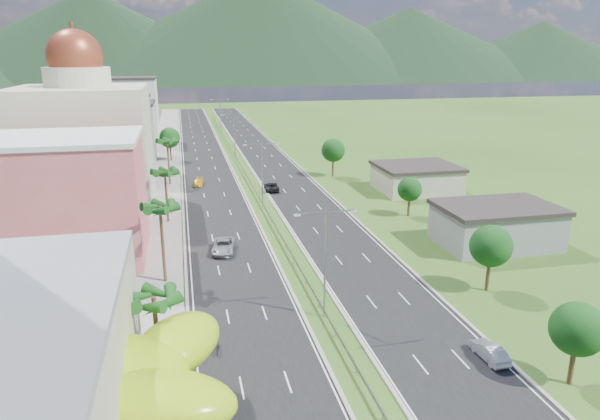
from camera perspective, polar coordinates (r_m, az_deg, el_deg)
ground at (r=45.77m, az=5.98°, el=-16.92°), size 500.00×500.00×0.00m
road_left at (r=128.68m, az=-10.02°, el=4.94°), size 11.00×260.00×0.04m
road_right at (r=130.16m, az=-3.39°, el=5.29°), size 11.00×260.00×0.04m
sidewalk_left at (r=128.64m, az=-14.26°, el=4.69°), size 7.00×260.00×0.12m
median_guardrail at (r=111.56m, az=-5.71°, el=3.67°), size 0.10×216.06×0.76m
streetlight_median_b at (r=51.23m, az=2.68°, el=-4.58°), size 6.04×0.25×11.00m
streetlight_median_c at (r=88.95m, az=-4.07°, el=4.48°), size 6.04×0.25×11.00m
streetlight_median_d at (r=132.99m, az=-7.02°, el=8.37°), size 6.04×0.25×11.00m
streetlight_median_e at (r=177.52m, az=-8.51°, el=10.31°), size 6.04×0.25×11.00m
lime_canopy at (r=38.57m, az=-22.37°, el=-16.37°), size 18.00×15.00×7.40m
pink_shophouse at (r=71.99m, az=-24.39°, el=0.78°), size 20.00×15.00×15.00m
domed_building at (r=93.40m, az=-21.98°, el=6.78°), size 20.00×20.00×28.70m
midrise_grey at (r=118.23m, az=-19.51°, el=7.18°), size 16.00×15.00×16.00m
midrise_beige at (r=140.09m, az=-18.47°, el=7.96°), size 16.00×15.00×13.00m
midrise_white at (r=162.54m, az=-17.80°, el=9.97°), size 16.00×15.00×18.00m
shed_near at (r=76.82m, az=20.16°, el=-1.72°), size 15.00×10.00×5.00m
shed_far at (r=103.19m, az=12.27°, el=3.23°), size 14.00×12.00×4.40m
palm_tree_b at (r=42.25m, az=-15.31°, el=-9.47°), size 3.60×3.60×8.10m
palm_tree_c at (r=60.50m, az=-14.69°, el=-0.05°), size 3.60×3.60×9.60m
palm_tree_d at (r=83.03m, az=-14.21°, el=3.71°), size 3.60×3.60×8.60m
palm_tree_e at (r=107.46m, az=-13.98°, el=6.95°), size 3.60×3.60×9.40m
leafy_tree_lfar at (r=132.58m, az=-13.73°, el=7.49°), size 4.90×4.90×8.05m
leafy_tree_ra at (r=46.95m, az=27.50°, el=-11.22°), size 4.20×4.20×6.90m
leafy_tree_rb at (r=60.96m, az=19.69°, el=-3.65°), size 4.55×4.55×7.47m
leafy_tree_rc at (r=86.18m, az=11.62°, el=2.17°), size 3.85×3.85×6.33m
leafy_tree_rd at (r=112.17m, az=3.56°, el=6.37°), size 4.90×4.90×8.05m
mountain_ridge at (r=492.16m, az=-4.15°, el=13.46°), size 860.00×140.00×90.00m
car_dark_left at (r=40.56m, az=-8.73°, el=-20.58°), size 2.04×4.75×1.52m
car_silver_mid_left at (r=70.59m, az=-8.17°, el=-3.83°), size 3.61×6.25×1.64m
car_yellow_far_left at (r=107.07m, az=-10.76°, el=2.94°), size 2.35×4.48×1.24m
car_silver_right at (r=49.61m, az=19.54°, el=-14.01°), size 1.66×4.35×1.41m
car_dark_far_right at (r=101.21m, az=-3.07°, el=2.51°), size 2.85×5.59×1.51m
motorcycle at (r=48.35m, az=-8.74°, el=-14.18°), size 0.77×1.89×1.18m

